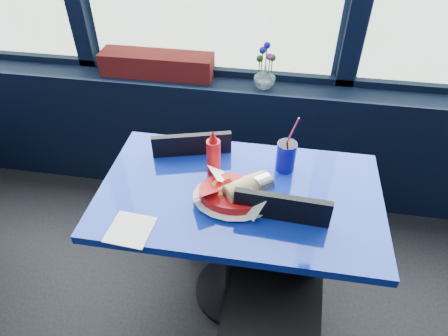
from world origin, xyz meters
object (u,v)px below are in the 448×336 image
near_table (239,221)px  food_basket (235,193)px  flower_vase (265,75)px  ketchup_bottle (214,155)px  planter_box (157,64)px  chair_near_front (275,279)px  chair_near_back (205,180)px  soda_cup (286,156)px

near_table → food_basket: bearing=-105.5°
flower_vase → ketchup_bottle: flower_vase is taller
near_table → planter_box: 1.11m
flower_vase → ketchup_bottle: 0.74m
flower_vase → ketchup_bottle: (-0.16, -0.72, -0.03)m
chair_near_front → ketchup_bottle: bearing=135.9°
chair_near_back → ketchup_bottle: 0.43m
planter_box → food_basket: 1.11m
flower_vase → soda_cup: 0.66m
food_basket → soda_cup: (0.20, 0.24, 0.03)m
chair_near_back → flower_vase: size_ratio=3.29×
chair_near_front → soda_cup: soda_cup is taller
planter_box → ketchup_bottle: size_ratio=2.91×
planter_box → near_table: bearing=-55.7°
chair_near_front → ketchup_bottle: ketchup_bottle is taller
planter_box → soda_cup: (0.80, -0.69, -0.04)m
planter_box → food_basket: bearing=-57.8°
chair_near_front → planter_box: planter_box is taller
ketchup_bottle → planter_box: bearing=122.0°
chair_near_front → food_basket: 0.40m
chair_near_back → ketchup_bottle: (0.10, -0.22, 0.36)m
near_table → ketchup_bottle: ketchup_bottle is taller
planter_box → soda_cup: bearing=-41.7°
chair_near_front → flower_vase: bearing=101.4°
flower_vase → ketchup_bottle: size_ratio=1.14×
ketchup_bottle → soda_cup: bearing=14.7°
planter_box → food_basket: planter_box is taller
ketchup_bottle → chair_near_back: bearing=113.2°
chair_near_front → food_basket: (-0.20, 0.18, 0.29)m
near_table → chair_near_front: (0.19, -0.24, -0.07)m
near_table → chair_near_back: (-0.23, 0.33, -0.07)m
near_table → soda_cup: bearing=45.8°
chair_near_back → soda_cup: 0.54m
near_table → soda_cup: size_ratio=4.07×
food_basket → chair_near_back: bearing=105.4°
chair_near_back → flower_vase: 0.68m
near_table → soda_cup: 0.36m
chair_near_front → food_basket: bearing=140.4°
chair_near_back → planter_box: 0.77m
chair_near_front → planter_box: bearing=128.6°
near_table → food_basket: 0.23m
near_table → flower_vase: flower_vase is taller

